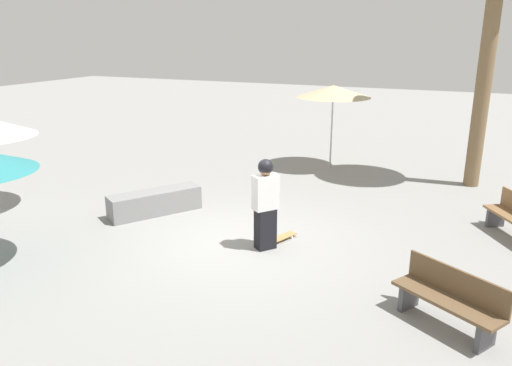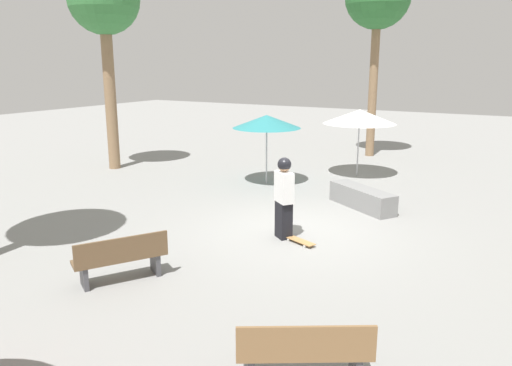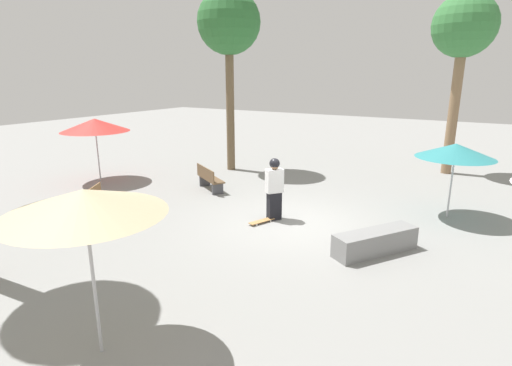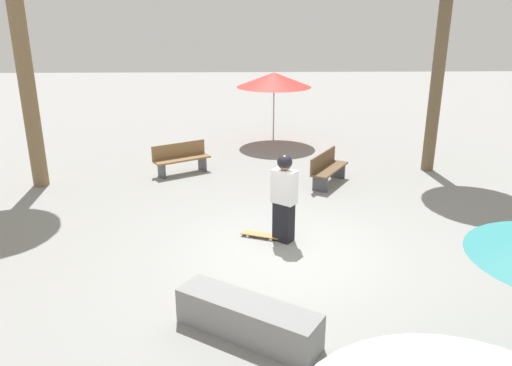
{
  "view_description": "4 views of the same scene",
  "coord_description": "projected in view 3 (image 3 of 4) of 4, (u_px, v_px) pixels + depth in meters",
  "views": [
    {
      "loc": [
        -3.98,
        8.29,
        4.04
      ],
      "look_at": [
        -0.15,
        -0.4,
        1.15
      ],
      "focal_mm": 35.0,
      "sensor_mm": 36.0,
      "label": 1
    },
    {
      "loc": [
        -9.82,
        -4.58,
        3.74
      ],
      "look_at": [
        -0.79,
        0.58,
        1.22
      ],
      "focal_mm": 35.0,
      "sensor_mm": 36.0,
      "label": 2
    },
    {
      "loc": [
        4.57,
        -9.5,
        4.02
      ],
      "look_at": [
        -1.01,
        -0.19,
        1.06
      ],
      "focal_mm": 28.0,
      "sensor_mm": 36.0,
      "label": 3
    },
    {
      "loc": [
        8.53,
        -0.78,
        4.34
      ],
      "look_at": [
        -0.72,
        -0.51,
        1.16
      ],
      "focal_mm": 35.0,
      "sensor_mm": 36.0,
      "label": 4
    }
  ],
  "objects": [
    {
      "name": "shade_umbrella_teal",
      "position": [
        455.0,
        151.0,
        11.12
      ],
      "size": [
        2.12,
        2.12,
        2.17
      ],
      "color": "#B7B7BC",
      "rests_on": "ground_plane"
    },
    {
      "name": "concrete_ledge",
      "position": [
        375.0,
        242.0,
        9.25
      ],
      "size": [
        1.62,
        2.08,
        0.54
      ],
      "rotation": [
        0.0,
        0.0,
        0.99
      ],
      "color": "gray",
      "rests_on": "ground_plane"
    },
    {
      "name": "palm_tree_right",
      "position": [
        464.0,
        30.0,
        15.37
      ],
      "size": [
        2.42,
        2.42,
        7.05
      ],
      "color": "#896B4C",
      "rests_on": "ground_plane"
    },
    {
      "name": "bench_far",
      "position": [
        96.0,
        203.0,
        11.49
      ],
      "size": [
        1.2,
        1.6,
        0.85
      ],
      "rotation": [
        0.0,
        0.0,
        5.25
      ],
      "color": "#47474C",
      "rests_on": "ground_plane"
    },
    {
      "name": "skater_main",
      "position": [
        274.0,
        187.0,
        11.22
      ],
      "size": [
        0.5,
        0.54,
        1.78
      ],
      "rotation": [
        0.0,
        0.0,
        4.05
      ],
      "color": "black",
      "rests_on": "ground_plane"
    },
    {
      "name": "bench_near",
      "position": [
        209.0,
        179.0,
        14.25
      ],
      "size": [
        1.6,
        1.21,
        0.85
      ],
      "rotation": [
        0.0,
        0.0,
        5.74
      ],
      "color": "#47474C",
      "rests_on": "ground_plane"
    },
    {
      "name": "ground_plane",
      "position": [
        290.0,
        223.0,
        11.18
      ],
      "size": [
        60.0,
        60.0,
        0.0
      ],
      "primitive_type": "plane",
      "color": "gray"
    },
    {
      "name": "skateboard",
      "position": [
        262.0,
        221.0,
        11.15
      ],
      "size": [
        0.48,
        0.82,
        0.07
      ],
      "rotation": [
        0.0,
        0.0,
        4.34
      ],
      "color": "#B7844C",
      "rests_on": "ground_plane"
    },
    {
      "name": "shade_umbrella_red",
      "position": [
        95.0,
        125.0,
        15.04
      ],
      "size": [
        2.53,
        2.53,
        2.42
      ],
      "color": "#B7B7BC",
      "rests_on": "ground_plane"
    },
    {
      "name": "shade_umbrella_tan",
      "position": [
        84.0,
        202.0,
        5.38
      ],
      "size": [
        2.23,
        2.23,
        2.53
      ],
      "color": "#B7B7BC",
      "rests_on": "ground_plane"
    },
    {
      "name": "palm_tree_center_left",
      "position": [
        229.0,
        25.0,
        15.96
      ],
      "size": [
        2.55,
        2.55,
        7.32
      ],
      "color": "brown",
      "rests_on": "ground_plane"
    }
  ]
}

